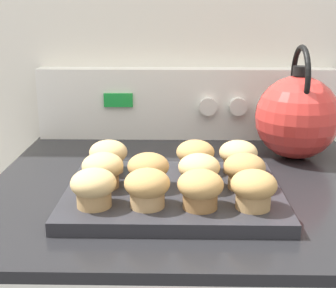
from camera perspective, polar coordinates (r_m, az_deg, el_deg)
The scene contains 15 objects.
wall_back at distance 1.21m, azimuth 2.19°, elevation 14.78°, with size 8.00×0.05×2.40m.
control_panel at distance 1.18m, azimuth 2.26°, elevation 4.96°, with size 0.73×0.07×0.18m.
muffin_pan at distance 0.81m, azimuth 0.69°, elevation -6.08°, with size 0.37×0.29×0.02m.
muffin_r0_c0 at distance 0.73m, azimuth -9.06°, elevation -5.20°, with size 0.07×0.07×0.06m.
muffin_r0_c1 at distance 0.73m, azimuth -2.55°, elevation -5.29°, with size 0.07×0.07×0.06m.
muffin_r0_c2 at distance 0.72m, azimuth 3.97°, elevation -5.42°, with size 0.07×0.07×0.06m.
muffin_r0_c3 at distance 0.73m, azimuth 10.40°, elevation -5.36°, with size 0.07×0.07×0.06m.
muffin_r1_c0 at distance 0.81m, azimuth -7.95°, elevation -3.09°, with size 0.07×0.07×0.06m.
muffin_r1_c1 at distance 0.80m, azimuth -2.41°, elevation -3.15°, with size 0.07×0.07×0.06m.
muffin_r1_c2 at distance 0.80m, azimuth 3.81°, elevation -3.26°, with size 0.07×0.07×0.06m.
muffin_r1_c3 at distance 0.81m, azimuth 9.30°, elevation -3.18°, with size 0.07×0.07×0.06m.
muffin_r2_c0 at distance 0.88m, azimuth -7.27°, elevation -1.40°, with size 0.07×0.07×0.06m.
muffin_r2_c2 at distance 0.88m, azimuth 3.35°, elevation -1.40°, with size 0.07×0.07×0.06m.
muffin_r2_c3 at distance 0.88m, azimuth 8.56°, elevation -1.43°, with size 0.07×0.07×0.06m.
tea_kettle at distance 1.06m, azimuth 15.45°, elevation 3.36°, with size 0.18×0.21×0.25m.
Camera 1 is at (-0.02, -0.50, 1.23)m, focal length 50.00 mm.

